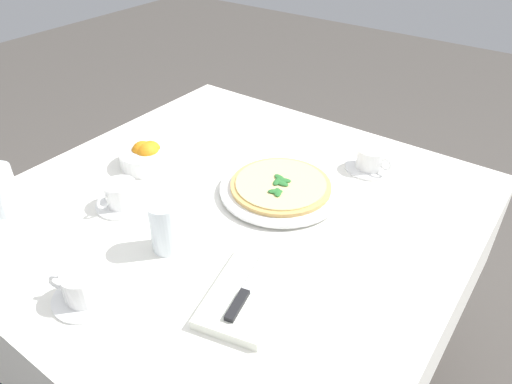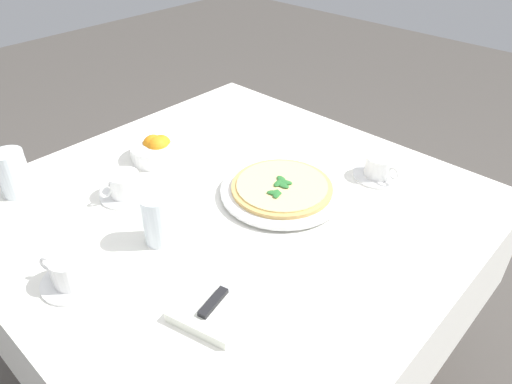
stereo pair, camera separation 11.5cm
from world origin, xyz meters
The scene contains 12 objects.
ground_plane centered at (0.00, 0.00, 0.00)m, with size 8.00×8.00×0.00m, color #4C4742.
dining_table centered at (0.00, 0.00, 0.59)m, with size 1.08×1.08×0.72m.
pizza_plate centered at (0.11, -0.07, 0.73)m, with size 0.31×0.31×0.02m.
pizza centered at (0.11, -0.07, 0.75)m, with size 0.25×0.25×0.02m.
coffee_cup_back_corner centered at (-0.40, 0.04, 0.75)m, with size 0.13×0.13×0.06m.
coffee_cup_far_left centered at (-0.16, 0.21, 0.75)m, with size 0.13×0.13×0.06m.
coffee_cup_right_edge centered at (0.35, -0.20, 0.75)m, with size 0.13×0.13×0.06m.
water_glass_near_left centered at (-0.20, 0.01, 0.77)m, with size 0.07×0.07×0.11m.
water_glass_near_right centered at (-0.33, 0.42, 0.77)m, with size 0.07×0.07×0.12m.
napkin_folded centered at (-0.21, -0.21, 0.73)m, with size 0.24×0.18×0.02m.
dinner_knife centered at (-0.21, -0.21, 0.75)m, with size 0.19×0.06×0.01m.
citrus_bowl centered at (0.01, 0.30, 0.75)m, with size 0.15×0.15×0.07m.
Camera 1 is at (-0.71, -0.59, 1.41)m, focal length 33.07 mm.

